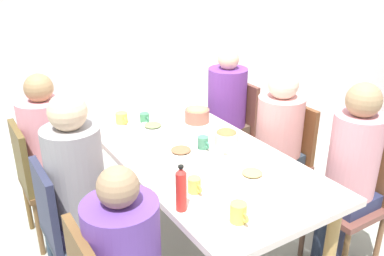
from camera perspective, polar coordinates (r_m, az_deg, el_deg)
name	(u,v)px	position (r m, az deg, el deg)	size (l,w,h in m)	color
ground_plane	(192,246)	(3.11, 0.00, -15.85)	(5.98, 5.98, 0.00)	#97A093
wall_left	(67,16)	(4.81, -16.81, 14.49)	(0.12, 4.79, 2.60)	silver
dining_table	(192,161)	(2.72, 0.00, -4.53)	(1.95, 0.92, 0.77)	silver
chair_0	(68,225)	(2.55, -16.68, -12.61)	(0.40, 0.40, 0.90)	#333C4C
person_0	(78,181)	(2.42, -15.38, -7.03)	(0.32, 0.32, 1.29)	#33374C
chair_1	(233,126)	(3.72, 5.69, 0.25)	(0.40, 0.40, 0.90)	brown
person_1	(226,105)	(3.59, 4.69, 3.20)	(0.33, 0.33, 1.21)	brown
chair_3	(40,176)	(3.09, -20.11, -6.24)	(0.40, 0.40, 0.90)	brown
person_3	(49,143)	(3.00, -19.08, -2.01)	(0.33, 0.33, 1.23)	#52433E
chair_4	(355,193)	(2.92, 21.48, -8.33)	(0.40, 0.40, 0.90)	brown
person_4	(352,163)	(2.74, 21.08, -4.54)	(0.30, 0.30, 1.27)	#2E314B
chair_5	(285,154)	(3.28, 12.58, -3.56)	(0.40, 0.40, 0.90)	brown
person_5	(278,131)	(3.13, 11.75, -0.41)	(0.34, 0.34, 1.20)	#272E49
plate_0	(181,152)	(2.63, -1.53, -3.26)	(0.23, 0.23, 0.04)	silver
plate_1	(153,127)	(3.00, -5.39, 0.17)	(0.22, 0.22, 0.04)	white
plate_2	(252,175)	(2.39, 8.25, -6.36)	(0.21, 0.21, 0.04)	white
bowl_0	(226,137)	(2.74, 4.73, -1.25)	(0.16, 0.16, 0.11)	beige
bowl_1	(197,114)	(3.09, 0.69, 1.90)	(0.18, 0.18, 0.12)	#9A5F4C
cup_0	(145,118)	(3.11, -6.50, 1.39)	(0.11, 0.07, 0.07)	#408A59
cup_1	(195,185)	(2.22, 0.35, -7.85)	(0.11, 0.07, 0.08)	#EDBC55
cup_2	(238,213)	(2.01, 6.40, -11.47)	(0.12, 0.08, 0.10)	#E6C454
cup_3	(203,143)	(2.68, 1.56, -2.03)	(0.11, 0.07, 0.08)	#458564
cup_4	(122,118)	(3.11, -9.62, 1.36)	(0.12, 0.09, 0.08)	#EBC051
bottle_0	(181,189)	(2.04, -1.50, -8.39)	(0.06, 0.06, 0.25)	red
bottle_1	(225,166)	(2.31, 4.53, -5.23)	(0.07, 0.07, 0.18)	#EFE7C4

